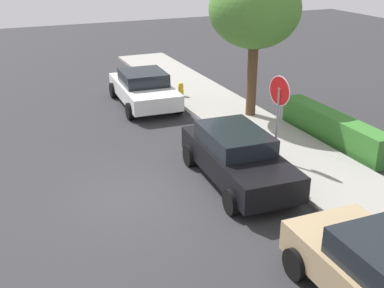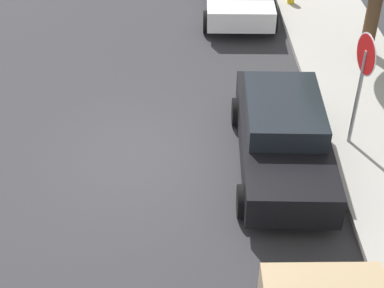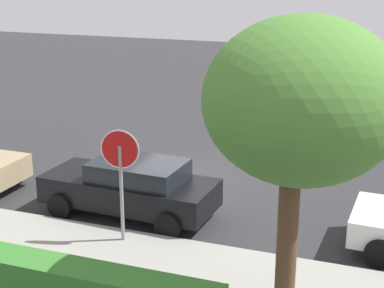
{
  "view_description": "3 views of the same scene",
  "coord_description": "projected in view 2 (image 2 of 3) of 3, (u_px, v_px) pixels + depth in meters",
  "views": [
    {
      "loc": [
        10.67,
        -2.99,
        6.04
      ],
      "look_at": [
        -0.29,
        1.73,
        1.08
      ],
      "focal_mm": 45.0,
      "sensor_mm": 36.0,
      "label": 1
    },
    {
      "loc": [
        9.74,
        0.7,
        7.84
      ],
      "look_at": [
        1.05,
        0.96,
        1.16
      ],
      "focal_mm": 55.0,
      "sensor_mm": 36.0,
      "label": 2
    },
    {
      "loc": [
        -5.82,
        15.07,
        6.08
      ],
      "look_at": [
        -0.57,
        0.7,
        1.33
      ],
      "focal_mm": 55.0,
      "sensor_mm": 36.0,
      "label": 3
    }
  ],
  "objects": [
    {
      "name": "stop_sign",
      "position": [
        363.0,
        72.0,
        11.67
      ],
      "size": [
        0.86,
        0.13,
        2.69
      ],
      "color": "gray",
      "rests_on": "ground_plane"
    },
    {
      "name": "ground_plane",
      "position": [
        145.0,
        158.0,
        12.48
      ],
      "size": [
        60.0,
        60.0,
        0.0
      ],
      "primitive_type": "plane",
      "color": "#2D2D30"
    },
    {
      "name": "parked_car_black",
      "position": [
        283.0,
        134.0,
        11.89
      ],
      "size": [
        4.41,
        2.11,
        1.44
      ],
      "color": "black",
      "rests_on": "ground_plane"
    }
  ]
}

